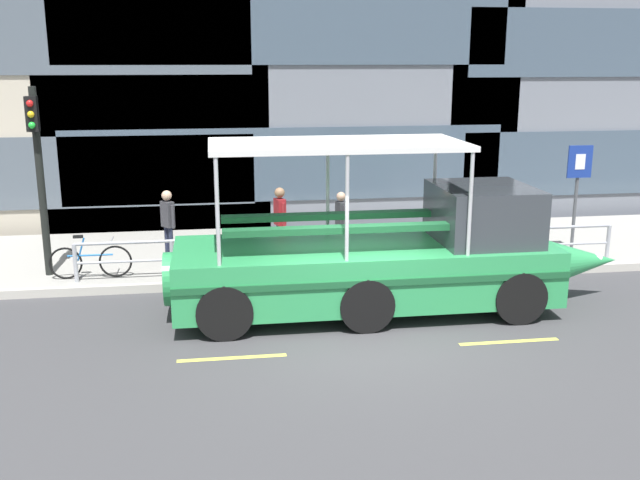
{
  "coord_description": "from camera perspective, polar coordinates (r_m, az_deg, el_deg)",
  "views": [
    {
      "loc": [
        -2.61,
        -11.87,
        4.81
      ],
      "look_at": [
        -0.55,
        1.91,
        1.3
      ],
      "focal_mm": 40.77,
      "sensor_mm": 36.0,
      "label": 1
    }
  ],
  "objects": [
    {
      "name": "curb_guardrail",
      "position": [
        16.15,
        2.84,
        -0.4
      ],
      "size": [
        12.15,
        0.09,
        0.86
      ],
      "color": "#9EA0A8",
      "rests_on": "sidewalk"
    },
    {
      "name": "duck_tour_boat",
      "position": [
        14.12,
        5.55,
        -1.4
      ],
      "size": [
        9.03,
        2.51,
        3.31
      ],
      "color": "#2D9351",
      "rests_on": "ground_plane"
    },
    {
      "name": "pedestrian_near_stern",
      "position": [
        17.05,
        -11.85,
        1.61
      ],
      "size": [
        0.34,
        0.41,
        1.69
      ],
      "color": "#1E2338",
      "rests_on": "sidewalk"
    },
    {
      "name": "pedestrian_near_bow",
      "position": [
        17.5,
        11.57,
        1.87
      ],
      "size": [
        0.29,
        0.44,
        1.65
      ],
      "color": "#47423D",
      "rests_on": "sidewalk"
    },
    {
      "name": "pedestrian_mid_right",
      "position": [
        16.81,
        -3.16,
        1.82
      ],
      "size": [
        0.27,
        0.49,
        1.74
      ],
      "color": "black",
      "rests_on": "sidewalk"
    },
    {
      "name": "curb_edge",
      "position": [
        15.93,
        1.33,
        -3.11
      ],
      "size": [
        32.0,
        0.18,
        0.18
      ],
      "primitive_type": "cube",
      "color": "#B2ADA3",
      "rests_on": "ground_plane"
    },
    {
      "name": "parking_sign",
      "position": [
        18.24,
        19.57,
        4.37
      ],
      "size": [
        0.6,
        0.12,
        2.64
      ],
      "color": "#4C4F54",
      "rests_on": "sidewalk"
    },
    {
      "name": "pedestrian_mid_left",
      "position": [
        17.15,
        1.65,
        1.74
      ],
      "size": [
        0.24,
        0.44,
        1.57
      ],
      "color": "#47423D",
      "rests_on": "sidewalk"
    },
    {
      "name": "leaned_bicycle",
      "position": [
        16.37,
        -17.57,
        -1.6
      ],
      "size": [
        1.74,
        0.46,
        0.96
      ],
      "color": "black",
      "rests_on": "sidewalk"
    },
    {
      "name": "traffic_light_pole",
      "position": [
        16.48,
        -21.23,
        5.61
      ],
      "size": [
        0.24,
        0.46,
        4.05
      ],
      "color": "black",
      "rests_on": "sidewalk"
    },
    {
      "name": "sidewalk",
      "position": [
        18.29,
        0.01,
        -0.82
      ],
      "size": [
        32.0,
        4.8,
        0.18
      ],
      "primitive_type": "cube",
      "color": "#99968E",
      "rests_on": "ground_plane"
    },
    {
      "name": "lane_centreline",
      "position": [
        12.48,
        4.3,
        -8.57
      ],
      "size": [
        25.8,
        0.12,
        0.01
      ],
      "color": "#DBD64C",
      "rests_on": "ground_plane"
    },
    {
      "name": "ground_plane",
      "position": [
        13.07,
        3.66,
        -7.48
      ],
      "size": [
        120.0,
        120.0,
        0.0
      ],
      "primitive_type": "plane",
      "color": "#3D3D3F"
    }
  ]
}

